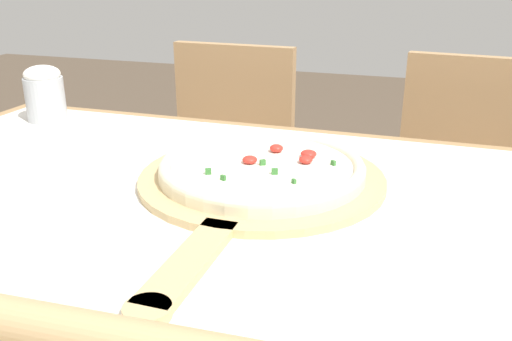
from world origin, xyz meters
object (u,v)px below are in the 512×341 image
Objects in this scene: pizza_peel at (258,183)px; chair_left at (224,171)px; pizza at (262,167)px; chair_right at (461,200)px; flour_cup at (45,93)px.

pizza_peel is 0.81m from chair_left.
pizza_peel is at bearing -90.58° from pizza.
pizza is 0.37× the size of chair_right.
chair_left reaches higher than pizza_peel.
pizza is at bearing -111.18° from chair_right.
flour_cup is at bearing 158.89° from pizza_peel.
flour_cup reaches higher than chair_left.
pizza_peel is 0.82m from chair_right.
flour_cup is at bearing -146.19° from chair_right.
chair_left is 0.62m from flour_cup.
chair_left is at bearing 64.14° from flour_cup.
chair_left is 7.16× the size of flour_cup.
pizza_peel is 0.68× the size of chair_left.
pizza_peel is 4.88× the size of flour_cup.
chair_right is (0.35, 0.67, -0.29)m from pizza.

